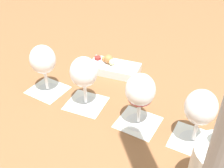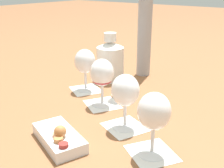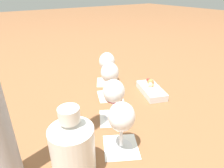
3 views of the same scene
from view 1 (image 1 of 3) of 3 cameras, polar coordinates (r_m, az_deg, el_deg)
name	(u,v)px [view 1 (image 1 of 3)]	position (r m, az deg, el deg)	size (l,w,h in m)	color
ground_plane	(112,113)	(0.82, 0.03, -5.89)	(8.00, 8.00, 0.00)	brown
tasting_card_0	(193,140)	(0.77, 16.16, -10.94)	(0.15, 0.14, 0.00)	white
tasting_card_1	(138,122)	(0.79, 5.36, -7.75)	(0.15, 0.15, 0.00)	white
tasting_card_2	(86,103)	(0.85, -5.26, -3.91)	(0.14, 0.14, 0.00)	white
tasting_card_3	(48,90)	(0.92, -12.86, -1.15)	(0.15, 0.15, 0.00)	white
wine_glass_0	(201,110)	(0.70, 17.56, -5.06)	(0.08, 0.08, 0.16)	white
wine_glass_1	(141,93)	(0.72, 5.82, -1.77)	(0.08, 0.08, 0.16)	white
wine_glass_2	(84,75)	(0.79, -5.67, 1.91)	(0.08, 0.08, 0.16)	white
wine_glass_3	(43,62)	(0.87, -13.76, 4.35)	(0.08, 0.08, 0.16)	white
snack_dish	(114,67)	(0.98, 0.41, 3.38)	(0.19, 0.14, 0.06)	silver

